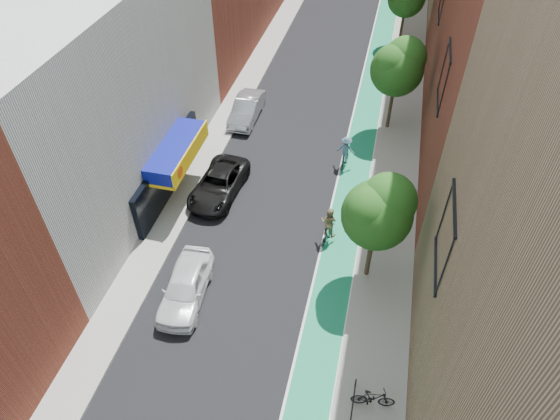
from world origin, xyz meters
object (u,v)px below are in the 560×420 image
Objects in this scene: parked_car_black at (219,184)px; cyclist_lane_mid at (356,203)px; parked_car_silver at (247,109)px; parked_car_white at (186,286)px; cyclist_lane_far at (346,153)px; cyclist_lane_near at (328,227)px.

parked_car_black is 8.39m from cyclist_lane_mid.
parked_car_silver is at bearing -53.47° from cyclist_lane_mid.
cyclist_lane_mid is at bearing 41.90° from parked_car_white.
parked_car_white is at bearing 74.31° from cyclist_lane_far.
cyclist_lane_near reaches higher than cyclist_lane_far.
parked_car_black is 2.48× the size of cyclist_lane_far.
cyclist_lane_far is at bearing -26.75° from parked_car_silver.
cyclist_lane_near is at bearing -54.25° from parked_car_silver.
cyclist_lane_near is at bearing 50.90° from cyclist_lane_mid.
parked_car_silver is (-1.60, 16.39, -0.03)m from parked_car_white.
parked_car_silver is at bearing -15.88° from cyclist_lane_far.
cyclist_lane_mid reaches higher than parked_car_black.
parked_car_silver is 2.24× the size of cyclist_lane_far.
cyclist_lane_near is at bearing 37.30° from parked_car_white.
cyclist_lane_far is (0.00, 6.87, 0.05)m from cyclist_lane_near.
cyclist_lane_near is (6.20, 5.61, 0.12)m from parked_car_white.
cyclist_lane_mid is 4.72m from cyclist_lane_far.
parked_car_silver is at bearing 98.62° from parked_car_black.
cyclist_lane_near is (7.12, -2.29, 0.20)m from parked_car_black.
parked_car_black is 8.52m from parked_car_silver.
parked_car_black is 2.45× the size of cyclist_lane_mid.
parked_car_white is 2.24× the size of cyclist_lane_far.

